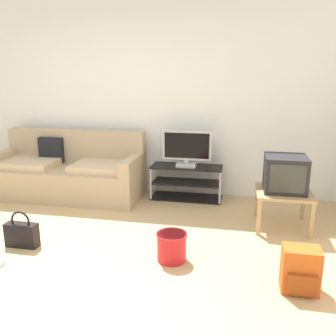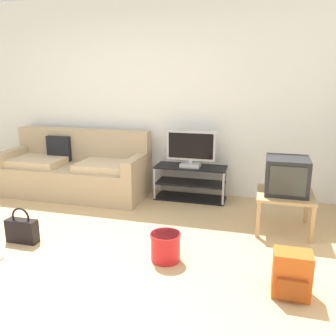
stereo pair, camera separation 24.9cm
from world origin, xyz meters
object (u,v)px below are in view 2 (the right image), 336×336
Objects in this scene: handbag at (22,230)px; side_table at (285,198)px; tv_stand at (191,183)px; crt_tv at (287,176)px; couch at (76,171)px; cleaning_bucket at (165,246)px; backpack at (292,274)px; flat_tv at (191,149)px.

side_table is at bearing 21.36° from handbag.
tv_stand is 2.18× the size of crt_tv.
couch is 1.58m from handbag.
side_table reaches higher than cleaning_bucket.
backpack is 1.11m from cleaning_bucket.
flat_tv is 1.77× the size of handbag.
flat_tv is 1.49× the size of crt_tv.
backpack is at bearing -89.72° from crt_tv.
side_table is 1.27m from backpack.
backpack is at bearing -58.75° from flat_tv.
handbag is (-2.57, -1.02, -0.48)m from crt_tv.
couch is 3.45× the size of side_table.
couch is 3.35m from backpack.
backpack is 0.97× the size of handbag.
flat_tv is at bearing 149.57° from crt_tv.
handbag is (-2.57, -1.01, -0.23)m from side_table.
flat_tv is (0.00, -0.02, 0.47)m from tv_stand.
couch is 3.10× the size of flat_tv.
tv_stand reaches higher than backpack.
flat_tv is 2.28m from handbag.
crt_tv is (1.19, -0.70, -0.09)m from flat_tv.
crt_tv is at bearing -31.22° from tv_stand.
cleaning_bucket is (0.12, -1.70, -0.56)m from flat_tv.
tv_stand is (1.63, 0.19, -0.10)m from couch.
backpack is at bearing -89.72° from side_table.
side_table is 1.59× the size of handbag.
crt_tv is at bearing 90.00° from side_table.
crt_tv reaches higher than backpack.
couch is 2.87m from side_table.
tv_stand is at bearing 148.21° from side_table.
crt_tv is (1.19, -0.72, 0.38)m from tv_stand.
tv_stand is at bearing 51.47° from handbag.
cleaning_bucket is (0.12, -1.72, -0.09)m from tv_stand.
flat_tv reaches higher than cleaning_bucket.
side_table is 1.47m from cleaning_bucket.
tv_stand is 1.63× the size of side_table.
side_table is at bearing -90.00° from crt_tv.
side_table reaches higher than backpack.
couch is 2.12× the size of tv_stand.
backpack is (2.83, -1.80, -0.16)m from couch.
tv_stand is 3.40× the size of cleaning_bucket.
handbag reaches higher than cleaning_bucket.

